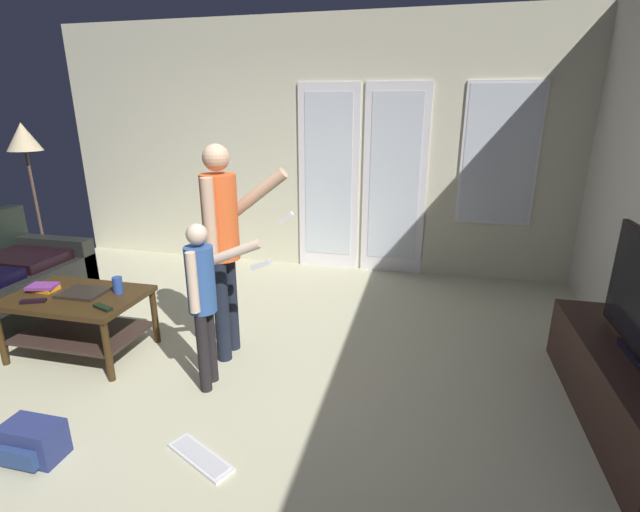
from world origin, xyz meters
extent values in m
cube|color=beige|center=(0.00, 0.00, -0.01)|extent=(6.09, 5.49, 0.02)
cube|color=beige|center=(0.00, 2.72, 1.41)|extent=(6.09, 0.06, 2.82)
cube|color=white|center=(0.28, 2.67, 1.05)|extent=(0.71, 0.02, 2.16)
cube|color=silver|center=(0.28, 2.66, 1.10)|extent=(0.55, 0.01, 1.86)
cube|color=white|center=(1.04, 2.67, 1.05)|extent=(0.71, 0.02, 2.16)
cube|color=silver|center=(1.04, 2.66, 1.10)|extent=(0.55, 0.01, 1.86)
cube|color=white|center=(2.12, 2.67, 1.38)|extent=(0.78, 0.02, 1.48)
cube|color=silver|center=(2.12, 2.66, 1.38)|extent=(0.72, 0.01, 1.42)
cube|color=black|center=(-2.30, 1.17, 0.30)|extent=(0.94, 0.16, 0.61)
cube|color=black|center=(-2.27, 0.81, 0.49)|extent=(0.70, 0.52, 0.09)
cube|color=#362510|center=(-1.15, 0.18, 0.48)|extent=(0.99, 0.65, 0.04)
cube|color=#342620|center=(-1.15, 0.18, 0.17)|extent=(0.91, 0.57, 0.02)
cylinder|color=#362510|center=(-1.61, -0.11, 0.23)|extent=(0.05, 0.05, 0.46)
cylinder|color=#362510|center=(-0.69, -0.11, 0.23)|extent=(0.05, 0.05, 0.46)
cylinder|color=#362510|center=(-1.61, 0.47, 0.23)|extent=(0.05, 0.05, 0.46)
cylinder|color=#362510|center=(-0.69, 0.47, 0.23)|extent=(0.05, 0.05, 0.46)
cube|color=#301E18|center=(2.67, 0.22, 0.22)|extent=(0.48, 1.70, 0.45)
cube|color=black|center=(2.67, 0.22, 0.47)|extent=(0.08, 0.36, 0.04)
cylinder|color=black|center=(-0.03, 0.35, 0.40)|extent=(0.11, 0.11, 0.79)
cylinder|color=black|center=(-0.03, 0.53, 0.40)|extent=(0.11, 0.11, 0.79)
cylinder|color=#E65C27|center=(-0.03, 0.44, 1.10)|extent=(0.26, 0.26, 0.62)
sphere|color=#DAAC88|center=(-0.03, 0.44, 1.53)|extent=(0.19, 0.19, 0.19)
cylinder|color=#DAAC88|center=(-0.03, 0.27, 1.14)|extent=(0.09, 0.09, 0.55)
cylinder|color=#DAAC88|center=(0.18, 0.62, 1.24)|extent=(0.49, 0.10, 0.41)
cube|color=white|center=(0.40, 0.62, 1.08)|extent=(0.13, 0.04, 0.11)
cylinder|color=black|center=(0.02, -0.06, 0.28)|extent=(0.08, 0.08, 0.57)
cylinder|color=black|center=(0.01, 0.07, 0.28)|extent=(0.08, 0.08, 0.57)
cylinder|color=#315696|center=(0.02, 0.00, 0.79)|extent=(0.19, 0.19, 0.45)
sphere|color=beige|center=(0.02, 0.00, 1.10)|extent=(0.14, 0.14, 0.14)
cylinder|color=beige|center=(0.03, -0.12, 0.82)|extent=(0.06, 0.06, 0.40)
cylinder|color=beige|center=(0.19, 0.15, 0.94)|extent=(0.40, 0.10, 0.21)
cube|color=white|center=(0.37, 0.16, 0.87)|extent=(0.14, 0.05, 0.08)
cylinder|color=#30372C|center=(-2.68, 1.47, 0.01)|extent=(0.26, 0.26, 0.02)
cylinder|color=#4E3930|center=(-2.68, 1.47, 0.74)|extent=(0.03, 0.03, 1.47)
cone|color=#CDB98E|center=(-2.68, 1.47, 1.57)|extent=(0.34, 0.34, 0.28)
cube|color=navy|center=(-0.60, -0.85, 0.11)|extent=(0.32, 0.18, 0.21)
cube|color=navy|center=(-0.60, -0.97, 0.08)|extent=(0.22, 0.04, 0.11)
cube|color=white|center=(0.29, -0.66, 0.01)|extent=(0.45, 0.31, 0.02)
cube|color=silver|center=(0.29, -0.66, 0.02)|extent=(0.40, 0.27, 0.00)
cube|color=black|center=(-1.10, 0.21, 0.51)|extent=(0.33, 0.26, 0.02)
cylinder|color=#274590|center=(-0.85, 0.30, 0.56)|extent=(0.07, 0.07, 0.13)
cube|color=black|center=(-1.34, -0.01, 0.51)|extent=(0.18, 0.11, 0.02)
cube|color=black|center=(-0.77, 0.01, 0.51)|extent=(0.18, 0.10, 0.02)
cube|color=orange|center=(-1.45, 0.20, 0.51)|extent=(0.20, 0.13, 0.03)
cube|color=#7B358A|center=(-1.45, 0.20, 0.53)|extent=(0.23, 0.18, 0.02)
camera|label=1|loc=(1.41, -2.50, 1.85)|focal=25.48mm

